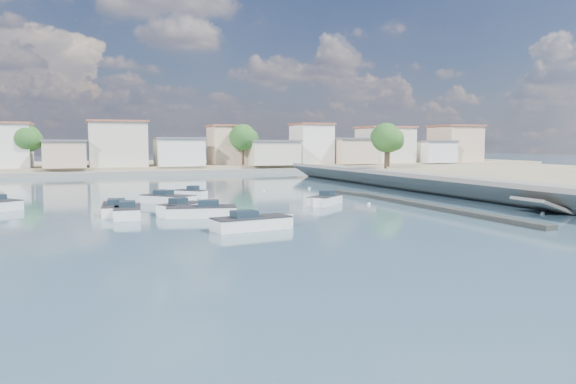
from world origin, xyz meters
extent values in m
plane|color=#314B62|center=(0.00, 40.00, 0.00)|extent=(400.00, 400.00, 0.00)
cube|color=slate|center=(18.50, 13.00, 0.90)|extent=(5.00, 90.00, 1.80)
cube|color=slate|center=(14.15, 13.00, 0.90)|extent=(4.17, 90.00, 2.86)
cube|color=slate|center=(14.00, 4.00, 0.40)|extent=(5.31, 3.50, 1.94)
cube|color=black|center=(7.00, 10.00, 0.17)|extent=(1.00, 26.00, 0.35)
cube|color=black|center=(6.50, 24.00, 0.15)|extent=(2.00, 8.05, 0.30)
cube|color=gray|center=(0.00, 92.00, 0.70)|extent=(160.00, 40.00, 1.40)
cube|color=slate|center=(0.00, 71.00, 0.40)|extent=(160.00, 2.50, 0.80)
cube|color=white|center=(-34.00, 78.00, 5.15)|extent=(9.00, 9.00, 7.50)
cube|color=#99513D|center=(-34.00, 78.00, 9.08)|extent=(9.54, 9.54, 0.35)
cube|color=#D3B391|center=(-24.00, 75.00, 3.65)|extent=(7.00, 8.00, 4.50)
cube|color=#595960|center=(-24.00, 75.00, 6.08)|extent=(7.42, 8.48, 0.35)
cube|color=beige|center=(-15.00, 77.00, 5.40)|extent=(10.00, 9.00, 8.00)
cube|color=#99513D|center=(-15.00, 77.00, 9.58)|extent=(10.60, 9.54, 0.35)
cube|color=white|center=(-4.00, 76.00, 3.90)|extent=(8.50, 8.50, 5.00)
cube|color=#595960|center=(-4.00, 76.00, 6.58)|extent=(9.01, 9.01, 0.35)
cube|color=#D3B391|center=(6.00, 79.00, 5.15)|extent=(6.50, 7.50, 7.50)
cube|color=#99513D|center=(6.00, 79.00, 9.08)|extent=(6.89, 7.95, 0.35)
cube|color=beige|center=(14.00, 75.00, 3.65)|extent=(9.50, 9.00, 4.50)
cube|color=#595960|center=(14.00, 75.00, 6.08)|extent=(10.07, 9.54, 0.35)
cube|color=white|center=(24.00, 78.00, 5.40)|extent=(7.00, 8.00, 8.00)
cube|color=#99513D|center=(24.00, 78.00, 9.58)|extent=(7.42, 8.48, 0.35)
cube|color=#D3B391|center=(32.00, 76.00, 3.90)|extent=(8.00, 9.00, 5.00)
cube|color=#595960|center=(32.00, 76.00, 6.58)|extent=(8.48, 9.54, 0.35)
cube|color=beige|center=(41.00, 77.00, 5.15)|extent=(10.50, 8.50, 7.50)
cube|color=#99513D|center=(41.00, 77.00, 9.08)|extent=(11.13, 9.01, 0.35)
cube|color=white|center=(52.00, 75.00, 3.65)|extent=(7.50, 7.50, 4.50)
cube|color=#595960|center=(52.00, 75.00, 6.08)|extent=(7.95, 7.95, 0.35)
cube|color=#D3B391|center=(60.00, 78.00, 5.40)|extent=(9.00, 9.50, 8.00)
cube|color=#99513D|center=(60.00, 78.00, 9.58)|extent=(9.54, 10.07, 0.35)
cylinder|color=#38281E|center=(-30.00, 75.00, 3.09)|extent=(0.44, 0.44, 3.38)
sphere|color=#25521B|center=(-30.00, 75.00, 6.43)|extent=(4.80, 4.80, 4.80)
sphere|color=#25521B|center=(-29.10, 74.40, 6.20)|extent=(3.60, 3.60, 3.60)
sphere|color=#25521B|center=(-30.75, 75.45, 6.58)|extent=(3.30, 3.30, 3.30)
cylinder|color=#38281E|center=(-12.00, 78.00, 2.86)|extent=(0.44, 0.44, 2.93)
sphere|color=#25521B|center=(-12.00, 78.00, 5.75)|extent=(4.16, 4.16, 4.16)
sphere|color=#25521B|center=(-11.22, 77.48, 5.56)|extent=(3.12, 3.12, 3.12)
sphere|color=#25521B|center=(-12.65, 78.39, 5.88)|extent=(2.86, 2.86, 2.86)
cylinder|color=#38281E|center=(8.00, 74.00, 3.20)|extent=(0.44, 0.44, 3.60)
sphere|color=#25521B|center=(8.00, 74.00, 6.76)|extent=(5.12, 5.12, 5.12)
sphere|color=#25521B|center=(8.96, 73.36, 6.52)|extent=(3.84, 3.84, 3.84)
sphere|color=#25521B|center=(7.20, 74.48, 6.92)|extent=(3.52, 3.52, 3.52)
cylinder|color=#38281E|center=(24.00, 77.00, 2.97)|extent=(0.44, 0.44, 3.15)
sphere|color=#25521B|center=(24.00, 77.00, 6.09)|extent=(4.48, 4.48, 4.48)
sphere|color=#25521B|center=(24.84, 76.44, 5.88)|extent=(3.36, 3.36, 3.36)
sphere|color=#25521B|center=(23.30, 77.42, 6.23)|extent=(3.08, 3.08, 3.08)
cylinder|color=#38281E|center=(40.00, 76.00, 2.75)|extent=(0.44, 0.44, 2.70)
sphere|color=#25521B|center=(40.00, 76.00, 5.42)|extent=(3.84, 3.84, 3.84)
sphere|color=#25521B|center=(40.72, 75.52, 5.24)|extent=(2.88, 2.88, 2.88)
sphere|color=#25521B|center=(39.40, 76.36, 5.54)|extent=(2.64, 2.64, 2.64)
cylinder|color=#38281E|center=(22.00, 44.00, 3.38)|extent=(0.44, 0.44, 3.15)
sphere|color=#25521B|center=(22.00, 44.00, 6.49)|extent=(4.48, 4.48, 4.48)
sphere|color=#25521B|center=(22.84, 43.44, 6.28)|extent=(3.36, 3.36, 3.36)
sphere|color=#25521B|center=(21.30, 44.42, 6.63)|extent=(3.08, 3.08, 3.08)
cylinder|color=#38281E|center=(26.00, 50.00, 3.26)|extent=(0.44, 0.44, 2.93)
sphere|color=#25521B|center=(26.00, 50.00, 6.15)|extent=(4.16, 4.16, 4.16)
sphere|color=#25521B|center=(26.78, 49.48, 5.96)|extent=(3.12, 3.12, 3.12)
sphere|color=#25521B|center=(25.35, 50.39, 6.29)|extent=(2.86, 2.86, 2.86)
cube|color=white|center=(-18.18, 13.64, 0.30)|extent=(2.37, 5.04, 1.00)
cube|color=white|center=(-17.98, 15.72, 0.30)|extent=(1.90, 1.90, 1.00)
cube|color=#262628|center=(-18.18, 13.64, 0.80)|extent=(2.41, 5.04, 0.08)
cube|color=#192833|center=(-18.23, 13.15, 1.04)|extent=(1.32, 1.57, 0.48)
cube|color=white|center=(-13.88, 14.48, 0.30)|extent=(4.28, 3.72, 1.00)
cube|color=white|center=(-12.46, 15.49, 0.30)|extent=(1.34, 1.34, 1.00)
cube|color=#262628|center=(-13.88, 14.48, 0.80)|extent=(4.30, 3.74, 0.08)
cube|color=#192833|center=(-14.21, 14.24, 1.04)|extent=(1.59, 1.54, 0.48)
cube|color=white|center=(-12.85, 11.74, 0.30)|extent=(5.55, 2.93, 1.00)
cube|color=white|center=(-15.09, 12.16, 0.30)|extent=(1.97, 1.97, 1.00)
cube|color=#262628|center=(-12.85, 11.74, 0.80)|extent=(5.56, 2.97, 0.08)
cube|color=#192833|center=(-12.34, 11.65, 1.04)|extent=(1.78, 1.51, 0.48)
cube|color=white|center=(-0.41, 16.31, 0.30)|extent=(4.24, 4.04, 1.00)
cube|color=white|center=(-1.73, 15.13, 0.30)|extent=(1.27, 1.27, 1.00)
cube|color=#262628|center=(-0.41, 16.31, 0.80)|extent=(4.26, 4.06, 0.08)
cube|color=#192833|center=(-0.10, 16.59, 1.04)|extent=(1.63, 1.62, 0.48)
cube|color=white|center=(-18.86, 15.77, 0.30)|extent=(2.53, 5.56, 1.00)
cube|color=white|center=(-18.69, 18.09, 0.30)|extent=(2.14, 2.14, 1.00)
cube|color=#262628|center=(-18.86, 15.77, 0.80)|extent=(2.57, 5.56, 0.08)
cube|color=#192833|center=(-18.90, 15.23, 1.04)|extent=(1.44, 1.72, 0.48)
cube|color=white|center=(-10.88, 27.05, 0.30)|extent=(3.38, 3.43, 1.00)
cube|color=white|center=(-11.90, 28.11, 0.30)|extent=(0.99, 0.99, 1.00)
cube|color=#262628|center=(-10.88, 27.05, 0.80)|extent=(3.40, 3.45, 0.08)
cube|color=#192833|center=(-10.65, 26.80, 1.04)|extent=(1.33, 1.34, 0.48)
cube|color=white|center=(-13.90, 22.07, 0.30)|extent=(4.91, 5.10, 1.00)
cube|color=white|center=(-12.40, 20.43, 0.30)|extent=(1.43, 1.43, 1.00)
cube|color=#262628|center=(-13.90, 22.07, 0.80)|extent=(4.94, 5.13, 0.08)
cube|color=#192833|center=(-14.25, 22.45, 1.04)|extent=(1.93, 1.95, 0.48)
cube|color=white|center=(-11.05, 4.39, 0.30)|extent=(5.38, 2.81, 1.00)
cube|color=white|center=(-8.88, 4.74, 0.30)|extent=(1.98, 1.98, 1.00)
cube|color=#262628|center=(-11.05, 4.39, 0.80)|extent=(5.39, 2.85, 0.08)
cube|color=#192833|center=(-11.56, 4.30, 1.04)|extent=(1.72, 1.48, 0.48)
sphere|color=white|center=(13.00, 3.85, 0.05)|extent=(0.33, 0.33, 0.33)
sphere|color=white|center=(8.20, 10.21, 0.05)|extent=(0.33, 0.33, 0.33)
sphere|color=white|center=(3.26, 14.69, 0.05)|extent=(0.33, 0.33, 0.33)
sphere|color=white|center=(-1.60, 31.10, 0.05)|extent=(0.33, 0.33, 0.33)
sphere|color=white|center=(5.04, 33.34, 0.05)|extent=(0.33, 0.33, 0.33)
camera|label=1|loc=(-21.45, -30.70, 5.67)|focal=35.00mm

